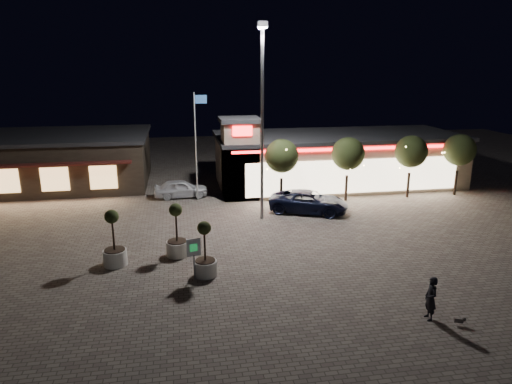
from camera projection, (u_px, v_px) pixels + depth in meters
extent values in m
plane|color=slate|center=(252.00, 272.00, 22.48)|extent=(90.00, 90.00, 0.00)
cube|color=tan|center=(337.00, 161.00, 38.78)|extent=(20.00, 8.00, 4.00)
cube|color=#262628|center=(338.00, 136.00, 38.20)|extent=(20.40, 8.40, 0.30)
cube|color=#FFE9BF|center=(355.00, 176.00, 35.05)|extent=(17.00, 0.12, 2.60)
cube|color=#FF1417|center=(356.00, 149.00, 34.44)|extent=(19.00, 0.10, 0.18)
cube|color=tan|center=(240.00, 160.00, 34.53)|extent=(2.60, 2.60, 5.80)
cube|color=#262628|center=(240.00, 120.00, 33.71)|extent=(3.00, 3.00, 0.30)
cube|color=#FF1417|center=(242.00, 131.00, 32.61)|extent=(1.40, 0.10, 0.70)
cube|color=#382D23|center=(50.00, 161.00, 38.58)|extent=(16.00, 10.00, 4.00)
cube|color=#262628|center=(47.00, 136.00, 38.01)|extent=(16.40, 10.40, 0.30)
cube|color=#591E19|center=(30.00, 165.00, 33.25)|extent=(14.40, 0.80, 0.15)
cube|color=#EFB46B|center=(5.00, 181.00, 33.57)|extent=(2.00, 0.12, 1.80)
cube|color=#EFB46B|center=(55.00, 179.00, 34.15)|extent=(2.00, 0.12, 1.80)
cube|color=#EFB46B|center=(103.00, 177.00, 34.73)|extent=(2.00, 0.12, 1.80)
cylinder|color=gray|center=(262.00, 128.00, 28.79)|extent=(0.20, 0.20, 12.00)
cube|color=gray|center=(263.00, 24.00, 27.12)|extent=(0.60, 0.40, 0.35)
cube|color=white|center=(263.00, 28.00, 27.17)|extent=(0.45, 0.30, 0.08)
cylinder|color=white|center=(196.00, 148.00, 33.40)|extent=(0.10, 0.10, 8.00)
cube|color=#26508E|center=(200.00, 99.00, 32.53)|extent=(0.90, 0.04, 0.60)
cylinder|color=#332319|center=(281.00, 191.00, 33.32)|extent=(0.20, 0.20, 1.92)
sphere|color=#2D3819|center=(282.00, 156.00, 32.62)|extent=(2.42, 2.42, 2.42)
cylinder|color=#332319|center=(346.00, 188.00, 34.15)|extent=(0.20, 0.20, 1.92)
sphere|color=#2D3819|center=(348.00, 154.00, 33.45)|extent=(2.42, 2.42, 2.42)
cylinder|color=#332319|center=(408.00, 185.00, 34.99)|extent=(0.20, 0.20, 1.92)
sphere|color=#2D3819|center=(411.00, 152.00, 34.28)|extent=(2.42, 2.42, 2.42)
cylinder|color=#332319|center=(456.00, 183.00, 35.65)|extent=(0.20, 0.20, 1.92)
sphere|color=#2D3819|center=(460.00, 150.00, 34.95)|extent=(2.42, 2.42, 2.42)
imported|color=black|center=(309.00, 202.00, 31.49)|extent=(5.93, 4.44, 1.50)
imported|color=silver|center=(181.00, 189.00, 35.04)|extent=(4.15, 1.85, 1.39)
imported|color=black|center=(431.00, 299.00, 18.12)|extent=(0.48, 0.69, 1.82)
cube|color=#59514C|center=(459.00, 320.00, 17.86)|extent=(0.37, 0.25, 0.18)
sphere|color=#59514C|center=(464.00, 319.00, 17.81)|extent=(0.16, 0.16, 0.16)
cylinder|color=silver|center=(115.00, 257.00, 23.23)|extent=(1.20, 1.20, 0.80)
cylinder|color=black|center=(115.00, 250.00, 23.12)|extent=(1.04, 1.04, 0.06)
cylinder|color=#332319|center=(113.00, 233.00, 22.87)|extent=(0.10, 0.10, 1.80)
sphere|color=#2D3819|center=(112.00, 217.00, 22.64)|extent=(0.70, 0.70, 0.70)
cylinder|color=silver|center=(205.00, 268.00, 22.09)|extent=(1.13, 1.13, 0.75)
cylinder|color=black|center=(205.00, 260.00, 21.98)|extent=(0.98, 0.98, 0.06)
cylinder|color=#332319|center=(205.00, 244.00, 21.75)|extent=(0.09, 0.09, 1.69)
sphere|color=#2D3819|center=(204.00, 228.00, 21.53)|extent=(0.66, 0.66, 0.66)
cylinder|color=silver|center=(178.00, 248.00, 24.39)|extent=(1.18, 1.18, 0.79)
cylinder|color=black|center=(177.00, 241.00, 24.28)|extent=(1.03, 1.03, 0.06)
cylinder|color=#332319|center=(176.00, 225.00, 24.03)|extent=(0.10, 0.10, 1.77)
sphere|color=#2D3819|center=(176.00, 210.00, 23.81)|extent=(0.69, 0.69, 0.69)
cylinder|color=gray|center=(194.00, 267.00, 21.68)|extent=(0.08, 0.08, 1.23)
cube|color=white|center=(194.00, 247.00, 21.41)|extent=(0.67, 0.19, 0.87)
cube|color=green|center=(194.00, 248.00, 21.38)|extent=(0.36, 0.09, 0.36)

